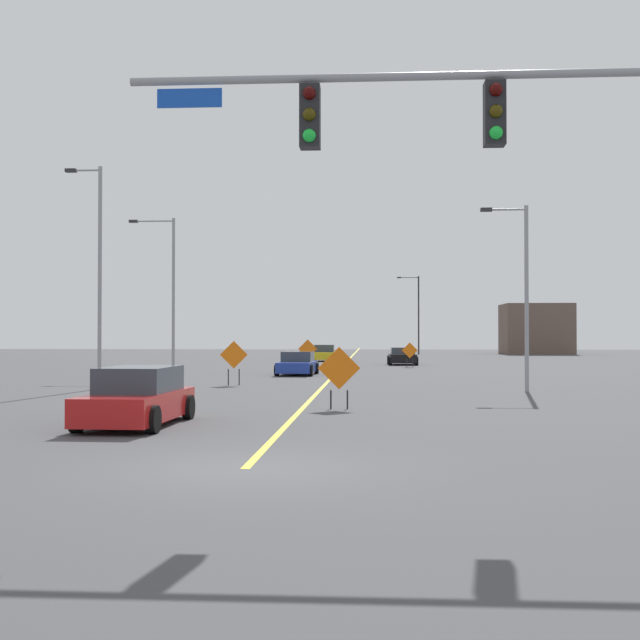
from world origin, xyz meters
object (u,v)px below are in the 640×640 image
at_px(construction_sign_median_near, 410,352).
at_px(construction_sign_left_lane, 339,371).
at_px(construction_sign_right_shoulder, 308,351).
at_px(car_black_approaching, 402,357).
at_px(street_lamp_far_left, 417,311).
at_px(street_lamp_near_right, 523,288).
at_px(car_blue_mid, 297,364).
at_px(car_red_near, 137,398).
at_px(street_lamp_mid_left, 170,288).
at_px(street_lamp_mid_right, 98,268).
at_px(car_yellow_passing, 325,353).
at_px(construction_sign_left_shoulder, 234,357).
at_px(traffic_signal_assembly, 500,158).

bearing_deg(construction_sign_median_near, construction_sign_left_lane, -96.33).
relative_size(construction_sign_right_shoulder, car_black_approaching, 0.50).
height_order(street_lamp_far_left, construction_sign_median_near, street_lamp_far_left).
bearing_deg(street_lamp_near_right, construction_sign_left_lane, -131.05).
xyz_separation_m(construction_sign_median_near, car_blue_mid, (-6.64, -11.19, -0.46)).
bearing_deg(construction_sign_right_shoulder, car_red_near, -93.61).
height_order(street_lamp_mid_left, car_black_approaching, street_lamp_mid_left).
xyz_separation_m(street_lamp_mid_right, street_lamp_far_left, (16.08, 58.36, -0.15)).
distance_m(street_lamp_mid_left, construction_sign_left_lane, 21.05).
relative_size(street_lamp_mid_right, construction_sign_left_lane, 4.89).
xyz_separation_m(street_lamp_mid_left, car_black_approaching, (12.88, 17.67, -4.07)).
bearing_deg(construction_sign_left_lane, street_lamp_mid_right, 140.71).
bearing_deg(car_blue_mid, car_yellow_passing, 89.67).
height_order(street_lamp_far_left, car_blue_mid, street_lamp_far_left).
bearing_deg(car_yellow_passing, construction_sign_left_shoulder, -93.68).
bearing_deg(street_lamp_mid_right, car_yellow_passing, 78.44).
bearing_deg(car_yellow_passing, construction_sign_median_near, -61.72).
relative_size(traffic_signal_assembly, street_lamp_far_left, 1.06).
bearing_deg(construction_sign_median_near, car_blue_mid, -120.68).
relative_size(traffic_signal_assembly, car_black_approaching, 2.38).
bearing_deg(construction_sign_right_shoulder, construction_sign_left_lane, -83.33).
bearing_deg(car_red_near, traffic_signal_assembly, -39.08).
relative_size(car_yellow_passing, car_red_near, 0.84).
distance_m(car_red_near, car_black_approaching, 41.46).
bearing_deg(construction_sign_left_shoulder, street_lamp_far_left, 78.85).
relative_size(street_lamp_mid_left, construction_sign_right_shoulder, 4.35).
xyz_separation_m(street_lamp_near_right, street_lamp_mid_left, (-16.55, 10.50, 0.63)).
height_order(car_blue_mid, car_black_approaching, car_blue_mid).
distance_m(street_lamp_mid_right, construction_sign_right_shoulder, 18.45).
bearing_deg(car_red_near, construction_sign_right_shoulder, 86.39).
bearing_deg(car_blue_mid, traffic_signal_assembly, -78.84).
bearing_deg(car_black_approaching, car_yellow_passing, 128.69).
distance_m(street_lamp_mid_left, car_yellow_passing, 26.54).
distance_m(car_blue_mid, car_yellow_passing, 23.27).
relative_size(construction_sign_left_lane, car_blue_mid, 0.47).
height_order(street_lamp_mid_right, car_yellow_passing, street_lamp_mid_right).
distance_m(construction_sign_median_near, car_black_approaching, 4.43).
xyz_separation_m(traffic_signal_assembly, street_lamp_near_right, (3.75, 18.90, -1.09)).
relative_size(street_lamp_near_right, street_lamp_mid_left, 0.87).
bearing_deg(car_blue_mid, street_lamp_mid_left, -162.41).
xyz_separation_m(street_lamp_mid_right, construction_sign_left_shoulder, (5.14, 2.85, -3.71)).
bearing_deg(car_yellow_passing, street_lamp_near_right, -74.68).
distance_m(street_lamp_mid_right, construction_sign_left_shoulder, 6.95).
relative_size(construction_sign_left_shoulder, construction_sign_left_lane, 1.05).
relative_size(street_lamp_mid_right, construction_sign_right_shoulder, 4.73).
bearing_deg(construction_sign_left_lane, traffic_signal_assembly, -74.41).
bearing_deg(traffic_signal_assembly, car_yellow_passing, 96.33).
distance_m(traffic_signal_assembly, street_lamp_mid_right, 23.53).
height_order(construction_sign_right_shoulder, construction_sign_left_lane, construction_sign_right_shoulder).
bearing_deg(construction_sign_left_shoulder, car_red_near, -88.90).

